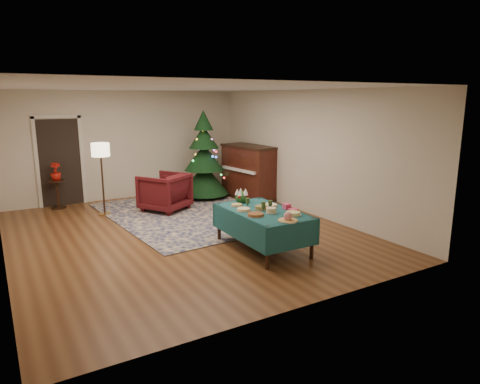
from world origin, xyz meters
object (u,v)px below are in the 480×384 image
gift_box (287,206)px  floor_lamp (101,154)px  side_table (58,195)px  piano (249,172)px  potted_plant (56,175)px  armchair (164,190)px  buffet_table (263,218)px  christmas_tree (204,159)px

gift_box → floor_lamp: (-2.18, 3.73, 0.62)m
side_table → piano: 4.61m
floor_lamp → potted_plant: bearing=125.6°
gift_box → floor_lamp: size_ratio=0.07×
floor_lamp → piano: bearing=-3.7°
armchair → potted_plant: (-2.07, 1.46, 0.31)m
potted_plant → armchair: bearing=-35.2°
floor_lamp → piano: 3.68m
buffet_table → christmas_tree: 4.09m
side_table → piano: (4.40, -1.34, 0.34)m
buffet_table → potted_plant: bearing=118.6°
armchair → christmas_tree: (1.35, 0.71, 0.53)m
floor_lamp → potted_plant: size_ratio=3.80×
potted_plant → christmas_tree: (3.42, -0.75, 0.22)m
christmas_tree → piano: 1.20m
potted_plant → piano: (4.40, -1.34, -0.12)m
piano → christmas_tree: bearing=149.2°
buffet_table → potted_plant: 5.38m
gift_box → armchair: armchair is taller
buffet_table → gift_box: 0.46m
floor_lamp → side_table: 1.70m
floor_lamp → christmas_tree: 2.67m
buffet_table → armchair: (-0.50, 3.26, -0.07)m
armchair → potted_plant: bearing=-66.9°
floor_lamp → side_table: bearing=125.6°
buffet_table → piano: bearing=61.6°
gift_box → floor_lamp: floor_lamp is taller
floor_lamp → piano: (3.61, -0.23, -0.68)m
armchair → side_table: bearing=-66.9°
buffet_table → side_table: (-2.57, 4.72, -0.22)m
christmas_tree → piano: size_ratio=1.36×
buffet_table → potted_plant: size_ratio=4.21×
gift_box → piano: bearing=67.8°
gift_box → side_table: (-2.98, 4.84, -0.40)m
gift_box → christmas_tree: size_ratio=0.05×
gift_box → armchair: (-0.91, 3.38, -0.25)m
gift_box → side_table: size_ratio=0.16×
buffet_table → side_table: 5.38m
christmas_tree → gift_box: bearing=-96.2°
potted_plant → christmas_tree: bearing=-12.4°
armchair → potted_plant: 2.55m
buffet_table → piano: (1.83, 3.38, 0.12)m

